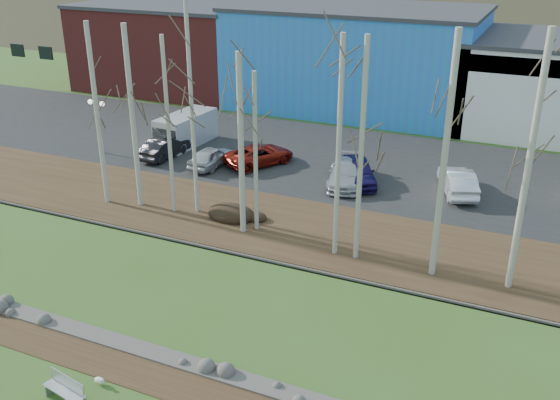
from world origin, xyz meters
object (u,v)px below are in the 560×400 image
at_px(bench_intact, 65,390).
at_px(van_grey, 184,130).
at_px(car_4, 358,171).
at_px(car_0, 211,157).
at_px(car_2, 259,155).
at_px(car_1, 165,148).
at_px(seagull, 100,380).
at_px(car_5, 458,181).
at_px(car_3, 346,173).
at_px(street_lamp, 97,112).

height_order(bench_intact, van_grey, van_grey).
height_order(bench_intact, car_4, car_4).
height_order(car_0, car_2, car_0).
bearing_deg(car_1, seagull, 121.04).
distance_m(seagull, van_grey, 25.03).
bearing_deg(van_grey, seagull, -60.50).
bearing_deg(car_5, car_1, -15.81).
height_order(bench_intact, car_5, car_5).
bearing_deg(van_grey, car_5, 0.68).
distance_m(car_1, car_3, 12.47).
distance_m(car_2, van_grey, 6.69).
distance_m(car_1, car_4, 13.11).
distance_m(car_3, car_5, 6.42).
height_order(bench_intact, street_lamp, street_lamp).
relative_size(street_lamp, car_2, 0.78).
bearing_deg(car_4, car_0, 160.15).
xyz_separation_m(car_1, car_5, (18.75, 1.67, 0.06)).
bearing_deg(street_lamp, car_4, 12.00).
xyz_separation_m(seagull, car_3, (1.87, 20.18, 0.64)).
height_order(seagull, car_1, car_1).
distance_m(car_5, van_grey, 18.96).
height_order(car_2, van_grey, van_grey).
bearing_deg(car_4, car_2, 149.29).
xyz_separation_m(car_2, car_4, (6.75, -0.48, 0.10)).
bearing_deg(car_0, car_4, -170.46).
xyz_separation_m(car_1, van_grey, (-0.18, 2.76, 0.41)).
bearing_deg(seagull, van_grey, 129.57).
relative_size(car_0, car_4, 0.87).
xyz_separation_m(car_1, car_3, (12.47, 0.38, 0.02)).
bearing_deg(seagull, car_2, 115.45).
distance_m(bench_intact, car_2, 22.46).
height_order(car_0, car_4, car_4).
xyz_separation_m(street_lamp, car_4, (17.51, 1.84, -2.10)).
distance_m(car_2, car_3, 6.20).
bearing_deg(car_5, car_3, -9.30).
bearing_deg(seagull, car_4, 97.18).
xyz_separation_m(car_4, car_5, (5.67, 0.83, -0.02)).
height_order(street_lamp, car_2, street_lamp).
distance_m(seagull, car_1, 22.47).
xyz_separation_m(car_0, car_5, (15.05, 1.95, 0.08)).
bearing_deg(van_grey, car_0, -34.12).
bearing_deg(seagull, car_5, 83.26).
height_order(car_0, van_grey, van_grey).
relative_size(car_0, car_3, 0.80).
relative_size(car_3, van_grey, 0.93).
height_order(seagull, car_3, car_3).
distance_m(car_0, car_4, 9.45).
relative_size(car_2, car_4, 1.06).
distance_m(bench_intact, van_grey, 25.74).
relative_size(car_4, van_grey, 0.87).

